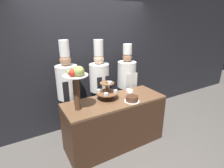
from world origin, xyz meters
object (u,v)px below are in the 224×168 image
cake_round (132,99)px  chef_center_left (100,84)px  cup_white (130,94)px  chef_center_right (127,81)px  tiered_stand (107,91)px  chef_left (68,90)px  serving_bowl_far (129,91)px  fruit_pedestal (77,80)px

cake_round → chef_center_left: 0.80m
cup_white → chef_center_right: bearing=61.2°
tiered_stand → chef_left: 0.71m
serving_bowl_far → cup_white: bearing=-120.7°
cup_white → chef_center_left: (-0.33, 0.55, 0.06)m
chef_left → chef_center_left: bearing=0.0°
serving_bowl_far → chef_center_right: size_ratio=0.09×
fruit_pedestal → cup_white: (0.98, 0.06, -0.43)m
tiered_stand → chef_center_left: 0.50m
serving_bowl_far → chef_left: (-1.03, 0.41, 0.09)m
cup_white → chef_center_right: chef_center_right is taller
chef_left → chef_center_left: chef_left is taller
chef_left → fruit_pedestal: bearing=-93.0°
cup_white → serving_bowl_far: (0.09, 0.14, -0.01)m
chef_center_right → serving_bowl_far: bearing=-118.1°
tiered_stand → cake_round: 0.43m
serving_bowl_far → tiered_stand: bearing=-171.8°
chef_center_left → fruit_pedestal: bearing=-136.7°
chef_center_right → tiered_stand: bearing=-146.6°
tiered_stand → chef_center_right: chef_center_right is taller
fruit_pedestal → serving_bowl_far: bearing=11.0°
chef_center_left → chef_center_right: size_ratio=1.07×
cup_white → serving_bowl_far: serving_bowl_far is taller
tiered_stand → chef_center_left: chef_center_left is taller
tiered_stand → chef_center_right: size_ratio=0.22×
cake_round → chef_center_right: (0.43, 0.77, 0.01)m
serving_bowl_far → chef_center_right: chef_center_right is taller
cup_white → cake_round: bearing=-119.3°
fruit_pedestal → serving_bowl_far: 1.17m
tiered_stand → cup_white: 0.45m
cup_white → chef_center_left: 0.65m
cake_round → serving_bowl_far: size_ratio=1.73×
chef_center_left → cup_white: bearing=-59.2°
serving_bowl_far → chef_center_left: bearing=135.4°
tiered_stand → serving_bowl_far: (0.51, 0.07, -0.13)m
cake_round → serving_bowl_far: serving_bowl_far is taller
chef_left → chef_center_right: 1.25m
serving_bowl_far → chef_center_left: (-0.42, 0.41, 0.07)m
fruit_pedestal → chef_center_left: chef_center_left is taller
serving_bowl_far → chef_center_left: 0.59m
cake_round → chef_left: bearing=136.9°
serving_bowl_far → chef_center_left: chef_center_left is taller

